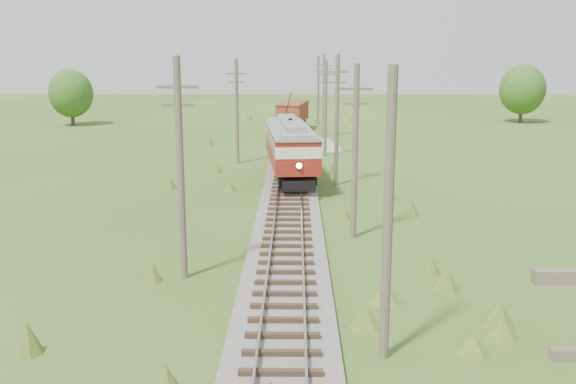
{
  "coord_description": "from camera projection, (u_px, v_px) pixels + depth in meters",
  "views": [
    {
      "loc": [
        0.42,
        -13.09,
        9.13
      ],
      "look_at": [
        0.0,
        19.31,
        2.04
      ],
      "focal_mm": 40.0,
      "sensor_mm": 36.0,
      "label": 1
    }
  ],
  "objects": [
    {
      "name": "streetcar",
      "position": [
        290.0,
        144.0,
        45.82
      ],
      "size": [
        4.13,
        12.83,
        5.81
      ],
      "rotation": [
        0.0,
        0.0,
        0.09
      ],
      "color": "black",
      "rests_on": "ground"
    },
    {
      "name": "railbed_main",
      "position": [
        291.0,
        174.0,
        47.92
      ],
      "size": [
        3.6,
        96.0,
        0.57
      ],
      "color": "#605B54",
      "rests_on": "ground"
    },
    {
      "name": "tree_mid_a",
      "position": [
        71.0,
        93.0,
        80.66
      ],
      "size": [
        5.46,
        5.46,
        7.03
      ],
      "color": "#38281C",
      "rests_on": "ground"
    },
    {
      "name": "utility_pole_r_2",
      "position": [
        355.0,
        150.0,
        31.34
      ],
      "size": [
        1.6,
        0.3,
        8.6
      ],
      "color": "brown",
      "rests_on": "ground"
    },
    {
      "name": "utility_pole_r_5",
      "position": [
        324.0,
        95.0,
        69.4
      ],
      "size": [
        1.6,
        0.3,
        8.9
      ],
      "color": "brown",
      "rests_on": "ground"
    },
    {
      "name": "gondola",
      "position": [
        293.0,
        113.0,
        75.22
      ],
      "size": [
        3.92,
        8.75,
        2.81
      ],
      "rotation": [
        0.0,
        0.0,
        -0.14
      ],
      "color": "black",
      "rests_on": "ground"
    },
    {
      "name": "utility_pole_r_3",
      "position": [
        337.0,
        119.0,
        44.0
      ],
      "size": [
        1.6,
        0.3,
        9.0
      ],
      "color": "brown",
      "rests_on": "ground"
    },
    {
      "name": "utility_pole_r_1",
      "position": [
        388.0,
        218.0,
        18.65
      ],
      "size": [
        0.3,
        0.3,
        8.8
      ],
      "color": "brown",
      "rests_on": "ground"
    },
    {
      "name": "utility_pole_l_b",
      "position": [
        237.0,
        110.0,
        52.93
      ],
      "size": [
        1.6,
        0.3,
        8.6
      ],
      "color": "brown",
      "rests_on": "ground"
    },
    {
      "name": "utility_pole_r_6",
      "position": [
        318.0,
        89.0,
        82.12
      ],
      "size": [
        1.6,
        0.3,
        8.7
      ],
      "color": "brown",
      "rests_on": "ground"
    },
    {
      "name": "tree_mid_b",
      "position": [
        522.0,
        89.0,
        83.77
      ],
      "size": [
        5.88,
        5.88,
        7.57
      ],
      "color": "#38281C",
      "rests_on": "ground"
    },
    {
      "name": "utility_pole_r_4",
      "position": [
        325.0,
        107.0,
        56.76
      ],
      "size": [
        1.6,
        0.3,
        8.4
      ],
      "color": "brown",
      "rests_on": "ground"
    },
    {
      "name": "utility_pole_l_a",
      "position": [
        180.0,
        168.0,
        25.53
      ],
      "size": [
        1.6,
        0.3,
        9.0
      ],
      "color": "brown",
      "rests_on": "ground"
    },
    {
      "name": "gravel_pile",
      "position": [
        327.0,
        143.0,
        61.29
      ],
      "size": [
        3.47,
        3.68,
        1.26
      ],
      "color": "gray",
      "rests_on": "ground"
    }
  ]
}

